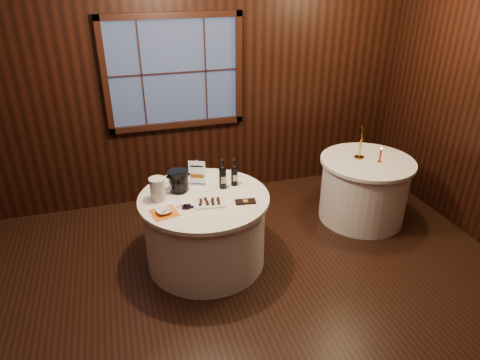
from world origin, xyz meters
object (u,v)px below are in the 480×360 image
object	(u,v)px
main_table	(205,229)
grape_bunch	(187,206)
ice_bucket	(179,181)
chocolate_plate	(210,202)
port_bottle_left	(223,175)
cracker_bowl	(164,211)
red_candle	(380,156)
sign_stand	(198,177)
port_bottle_right	(234,174)
brass_candlestick	(360,147)
glass_pitcher	(158,189)
side_table	(364,189)
chocolate_box	(245,202)

from	to	relation	value
main_table	grape_bunch	world-z (taller)	grape_bunch
ice_bucket	chocolate_plate	world-z (taller)	ice_bucket
port_bottle_left	cracker_bowl	bearing A→B (deg)	-154.84
ice_bucket	red_candle	xyz separation A→B (m)	(2.30, 0.02, -0.04)
sign_stand	port_bottle_left	bearing A→B (deg)	-7.52
port_bottle_right	cracker_bowl	xyz separation A→B (m)	(-0.76, -0.35, -0.10)
sign_stand	ice_bucket	size ratio (longest dim) A/B	1.30
chocolate_plate	brass_candlestick	bearing A→B (deg)	15.60
red_candle	grape_bunch	bearing A→B (deg)	-170.64
ice_bucket	glass_pitcher	size ratio (longest dim) A/B	0.94
side_table	grape_bunch	distance (m)	2.28
port_bottle_left	grape_bunch	bearing A→B (deg)	-147.15
main_table	red_candle	bearing A→B (deg)	5.73
port_bottle_right	brass_candlestick	world-z (taller)	brass_candlestick
main_table	grape_bunch	size ratio (longest dim) A/B	7.25
port_bottle_left	chocolate_box	bearing A→B (deg)	-71.72
sign_stand	cracker_bowl	size ratio (longest dim) A/B	1.93
sign_stand	brass_candlestick	world-z (taller)	brass_candlestick
port_bottle_left	port_bottle_right	xyz separation A→B (m)	(0.13, 0.02, -0.01)
port_bottle_left	red_candle	distance (m)	1.87
port_bottle_right	red_candle	distance (m)	1.74
port_bottle_right	main_table	bearing A→B (deg)	-160.27
cracker_bowl	brass_candlestick	bearing A→B (deg)	13.79
grape_bunch	brass_candlestick	size ratio (longest dim) A/B	0.43
chocolate_plate	grape_bunch	bearing A→B (deg)	-178.31
red_candle	chocolate_box	bearing A→B (deg)	-165.86
port_bottle_left	port_bottle_right	size ratio (longest dim) A/B	1.08
chocolate_box	glass_pitcher	distance (m)	0.84
port_bottle_left	chocolate_plate	xyz separation A→B (m)	(-0.20, -0.28, -0.12)
ice_bucket	chocolate_box	distance (m)	0.71
main_table	port_bottle_right	world-z (taller)	port_bottle_right
cracker_bowl	red_candle	distance (m)	2.54
port_bottle_right	chocolate_box	size ratio (longest dim) A/B	1.51
ice_bucket	grape_bunch	distance (m)	0.36
main_table	red_candle	world-z (taller)	red_candle
side_table	cracker_bowl	size ratio (longest dim) A/B	7.56
main_table	brass_candlestick	distance (m)	2.03
chocolate_plate	red_candle	world-z (taller)	red_candle
glass_pitcher	cracker_bowl	xyz separation A→B (m)	(0.01, -0.27, -0.09)
sign_stand	chocolate_box	world-z (taller)	sign_stand
grape_bunch	sign_stand	bearing A→B (deg)	66.06
main_table	port_bottle_left	xyz separation A→B (m)	(0.22, 0.12, 0.52)
port_bottle_right	chocolate_plate	world-z (taller)	port_bottle_right
sign_stand	ice_bucket	world-z (taller)	sign_stand
ice_bucket	chocolate_box	size ratio (longest dim) A/B	1.10
port_bottle_left	glass_pitcher	xyz separation A→B (m)	(-0.65, -0.06, -0.02)
chocolate_box	red_candle	size ratio (longest dim) A/B	1.05
sign_stand	chocolate_plate	xyz separation A→B (m)	(0.03, -0.42, -0.08)
port_bottle_left	main_table	bearing A→B (deg)	-153.11
side_table	sign_stand	distance (m)	2.06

